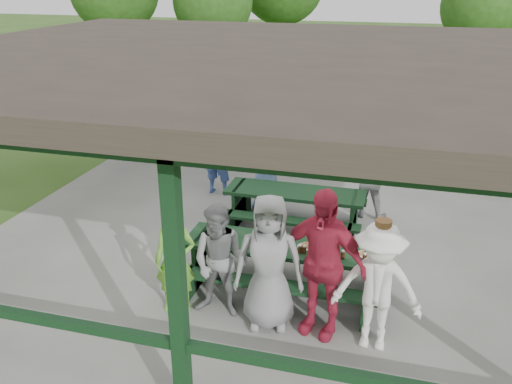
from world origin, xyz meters
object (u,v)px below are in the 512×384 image
(spectator_lblue, at_px, (266,168))
(pickup_truck, at_px, (352,91))
(spectator_grey, at_px, (369,177))
(contestant_green, at_px, (175,260))
(contestant_grey_left, at_px, (220,262))
(spectator_blue, at_px, (217,153))
(contestant_red, at_px, (321,263))
(contestant_grey_mid, at_px, (269,262))
(picnic_table_far, at_px, (295,205))
(farm_trailer, at_px, (209,92))
(contestant_white_fedora, at_px, (377,287))
(picnic_table_near, at_px, (282,261))

(spectator_lblue, xyz_separation_m, pickup_truck, (0.76, 8.02, -0.09))
(spectator_grey, bearing_deg, spectator_lblue, 9.50)
(contestant_green, relative_size, pickup_truck, 0.25)
(contestant_grey_left, bearing_deg, spectator_blue, 111.50)
(contestant_red, xyz_separation_m, spectator_grey, (0.30, 3.74, -0.20))
(spectator_lblue, bearing_deg, spectator_grey, -179.11)
(contestant_grey_mid, bearing_deg, contestant_green, 168.32)
(spectator_lblue, distance_m, spectator_grey, 1.93)
(picnic_table_far, bearing_deg, farm_trailer, 119.53)
(contestant_white_fedora, bearing_deg, picnic_table_far, 120.42)
(contestant_white_fedora, bearing_deg, contestant_grey_mid, 177.51)
(contestant_red, bearing_deg, spectator_grey, 100.79)
(pickup_truck, relative_size, farm_trailer, 1.38)
(contestant_green, relative_size, contestant_grey_left, 0.94)
(contestant_grey_left, relative_size, farm_trailer, 0.37)
(contestant_white_fedora, height_order, pickup_truck, contestant_white_fedora)
(spectator_blue, bearing_deg, spectator_lblue, 164.73)
(contestant_grey_mid, relative_size, farm_trailer, 0.42)
(pickup_truck, bearing_deg, spectator_lblue, -164.94)
(contestant_white_fedora, bearing_deg, spectator_blue, 131.41)
(contestant_grey_mid, height_order, contestant_white_fedora, contestant_grey_mid)
(picnic_table_near, xyz_separation_m, spectator_lblue, (-0.97, 2.84, 0.33))
(contestant_grey_mid, distance_m, spectator_blue, 4.60)
(contestant_red, distance_m, spectator_blue, 4.91)
(picnic_table_near, relative_size, pickup_truck, 0.47)
(contestant_green, xyz_separation_m, spectator_lblue, (0.30, 3.66, 0.06))
(picnic_table_near, height_order, spectator_lblue, spectator_lblue)
(contestant_red, xyz_separation_m, pickup_truck, (-0.87, 11.64, -0.27))
(contestant_grey_mid, bearing_deg, picnic_table_far, 82.77)
(picnic_table_near, distance_m, contestant_grey_mid, 0.92)
(spectator_blue, bearing_deg, contestant_white_fedora, 135.31)
(picnic_table_far, relative_size, contestant_grey_left, 1.53)
(contestant_white_fedora, distance_m, spectator_lblue, 4.41)
(contestant_green, relative_size, spectator_blue, 0.85)
(contestant_grey_left, relative_size, contestant_white_fedora, 0.93)
(picnic_table_far, bearing_deg, spectator_lblue, 131.37)
(pickup_truck, bearing_deg, contestant_white_fedora, -151.94)
(contestant_grey_left, xyz_separation_m, contestant_white_fedora, (2.01, -0.14, 0.04))
(spectator_blue, distance_m, farm_trailer, 7.10)
(picnic_table_far, xyz_separation_m, pickup_truck, (0.02, 8.86, 0.25))
(contestant_green, xyz_separation_m, pickup_truck, (1.07, 11.68, -0.03))
(spectator_blue, bearing_deg, picnic_table_far, 151.51)
(contestant_grey_mid, distance_m, pickup_truck, 11.67)
(contestant_green, height_order, farm_trailer, contestant_green)
(picnic_table_near, xyz_separation_m, pickup_truck, (-0.21, 10.86, 0.24))
(contestant_red, bearing_deg, farm_trailer, 132.06)
(contestant_grey_mid, distance_m, farm_trailer, 11.68)
(picnic_table_far, height_order, pickup_truck, pickup_truck)
(spectator_lblue, bearing_deg, contestant_red, 111.66)
(contestant_grey_mid, relative_size, contestant_white_fedora, 1.06)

